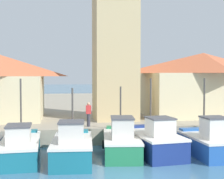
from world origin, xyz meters
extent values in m
cube|color=#9E937F|center=(0.00, 27.41, 0.55)|extent=(120.00, 40.00, 1.09)
cube|color=#196B7F|center=(-5.15, 4.73, 0.49)|extent=(2.06, 4.91, 0.98)
cube|color=#196B7F|center=(-5.22, 6.90, 1.10)|extent=(1.64, 0.65, 0.24)
cube|color=silver|center=(-5.15, 4.73, 1.03)|extent=(2.12, 4.97, 0.12)
cube|color=beige|center=(-5.12, 3.88, 1.51)|extent=(1.19, 1.49, 0.85)
cube|color=#4C4C51|center=(-5.12, 3.88, 1.97)|extent=(1.27, 1.57, 0.08)
cylinder|color=#4C4742|center=(-5.17, 5.33, 2.70)|extent=(0.10, 0.10, 3.23)
torus|color=black|center=(-6.19, 4.94, 0.49)|extent=(0.14, 0.52, 0.52)
cube|color=#196B7F|center=(-2.45, 3.98, 0.53)|extent=(2.36, 4.61, 1.06)
cube|color=#196B7F|center=(-2.27, 5.95, 1.18)|extent=(1.73, 0.74, 0.24)
cube|color=silver|center=(-2.45, 3.98, 1.11)|extent=(2.42, 4.67, 0.12)
cube|color=beige|center=(-2.51, 3.20, 1.66)|extent=(1.30, 1.43, 0.98)
cube|color=#4C4C51|center=(-2.51, 3.20, 2.19)|extent=(1.38, 1.52, 0.08)
cylinder|color=#4C4742|center=(-2.40, 4.53, 2.49)|extent=(0.10, 0.10, 2.65)
torus|color=black|center=(-3.49, 4.30, 0.53)|extent=(0.16, 0.53, 0.52)
cube|color=#237A4C|center=(0.38, 5.06, 0.49)|extent=(2.58, 5.24, 0.99)
cube|color=#237A4C|center=(0.69, 7.30, 1.11)|extent=(1.69, 0.82, 0.24)
cube|color=silver|center=(0.38, 5.06, 1.04)|extent=(2.64, 5.31, 0.12)
cube|color=beige|center=(0.26, 4.18, 1.63)|extent=(1.34, 1.65, 1.06)
cube|color=#4C4C51|center=(0.26, 4.18, 2.20)|extent=(1.43, 1.74, 0.08)
cylinder|color=#4C4742|center=(0.47, 5.68, 2.47)|extent=(0.10, 0.10, 2.74)
torus|color=black|center=(-0.61, 5.45, 0.49)|extent=(0.19, 0.53, 0.52)
cube|color=navy|center=(2.20, 4.60, 0.56)|extent=(2.50, 4.73, 1.13)
cube|color=navy|center=(2.02, 6.62, 1.25)|extent=(1.82, 0.76, 0.24)
cube|color=silver|center=(2.20, 4.60, 1.18)|extent=(2.56, 4.79, 0.12)
cube|color=silver|center=(2.27, 3.81, 1.69)|extent=(1.37, 1.48, 0.91)
cube|color=#4C4C51|center=(2.27, 3.81, 2.19)|extent=(1.46, 1.56, 0.08)
cylinder|color=#4C4742|center=(2.15, 5.17, 2.79)|extent=(0.10, 0.10, 3.10)
torus|color=black|center=(1.06, 4.73, 0.56)|extent=(0.17, 0.53, 0.52)
cube|color=#2356A8|center=(5.13, 3.93, 0.50)|extent=(2.08, 4.10, 1.00)
cube|color=#2356A8|center=(5.10, 5.71, 1.12)|extent=(1.72, 0.63, 0.24)
cube|color=silver|center=(5.13, 3.93, 1.05)|extent=(2.14, 4.16, 0.12)
cube|color=silver|center=(5.14, 3.21, 1.65)|extent=(1.23, 1.24, 1.08)
cube|color=#4C4C51|center=(5.14, 3.21, 2.23)|extent=(1.31, 1.32, 0.08)
cylinder|color=#4C4742|center=(5.12, 4.43, 2.72)|extent=(0.10, 0.10, 3.22)
torus|color=black|center=(4.04, 4.11, 0.50)|extent=(0.13, 0.52, 0.52)
cube|color=#196B7F|center=(7.67, 7.13, 1.26)|extent=(1.78, 0.68, 0.24)
torus|color=black|center=(6.48, 5.38, 0.57)|extent=(0.14, 0.52, 0.52)
cube|color=tan|center=(1.19, 11.49, 6.92)|extent=(3.21, 3.21, 11.65)
cube|color=beige|center=(9.20, 12.96, 2.89)|extent=(10.01, 6.45, 3.59)
pyramid|color=#C1603D|center=(9.20, 12.96, 5.56)|extent=(10.41, 6.85, 1.75)
cylinder|color=#33333D|center=(-1.18, 8.33, 1.52)|extent=(0.22, 0.22, 0.85)
cube|color=red|center=(-1.18, 8.33, 2.22)|extent=(0.34, 0.22, 0.56)
sphere|color=tan|center=(-1.18, 8.33, 2.61)|extent=(0.20, 0.20, 0.20)
camera|label=1|loc=(-3.12, -12.25, 4.47)|focal=50.00mm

